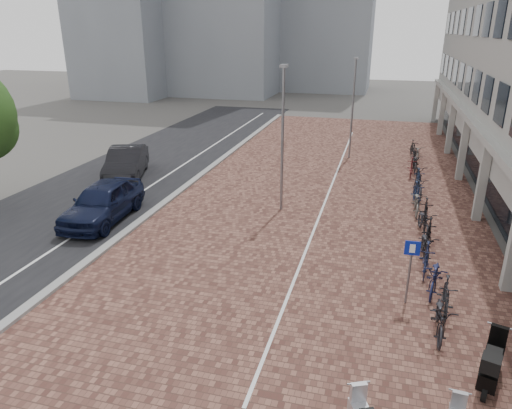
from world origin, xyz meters
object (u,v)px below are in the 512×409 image
object	(u,v)px
car_navy	(103,202)
parking_sign	(410,263)
car_dark	(126,163)
scooter_mid	(492,362)

from	to	relation	value
car_navy	parking_sign	distance (m)	12.92
car_dark	parking_sign	xyz separation A→B (m)	(14.69, -9.26, 0.53)
car_navy	scooter_mid	distance (m)	15.63
car_dark	scooter_mid	bearing A→B (deg)	-56.45
car_dark	scooter_mid	xyz separation A→B (m)	(16.48, -12.29, -0.21)
car_navy	car_dark	xyz separation A→B (m)	(-2.24, 5.84, -0.01)
scooter_mid	parking_sign	size ratio (longest dim) A/B	0.87
car_dark	scooter_mid	size ratio (longest dim) A/B	2.79
scooter_mid	parking_sign	world-z (taller)	parking_sign
scooter_mid	car_dark	bearing A→B (deg)	160.79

